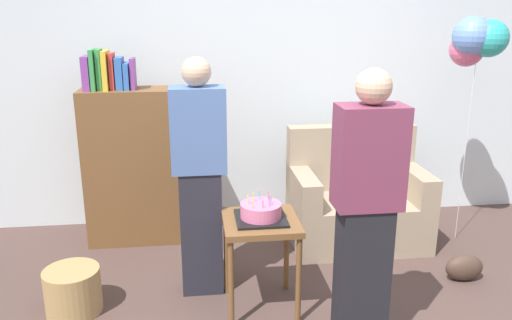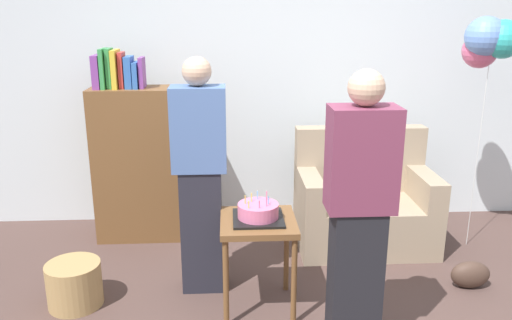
% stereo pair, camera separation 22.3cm
% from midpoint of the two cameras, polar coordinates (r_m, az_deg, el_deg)
% --- Properties ---
extents(wall_back, '(6.00, 0.10, 2.70)m').
position_cam_midpoint_polar(wall_back, '(4.70, 3.74, 9.44)').
color(wall_back, silver).
rests_on(wall_back, ground_plane).
extents(couch, '(1.10, 0.70, 0.96)m').
position_cam_midpoint_polar(couch, '(4.44, 13.20, -4.87)').
color(couch, gray).
rests_on(couch, ground_plane).
extents(bookshelf, '(0.80, 0.36, 1.62)m').
position_cam_midpoint_polar(bookshelf, '(4.43, -11.08, -0.02)').
color(bookshelf, brown).
rests_on(bookshelf, ground_plane).
extents(side_table, '(0.48, 0.48, 0.63)m').
position_cam_midpoint_polar(side_table, '(3.34, 2.17, -8.16)').
color(side_table, brown).
rests_on(side_table, ground_plane).
extents(birthday_cake, '(0.32, 0.32, 0.17)m').
position_cam_midpoint_polar(birthday_cake, '(3.28, 2.20, -5.80)').
color(birthday_cake, black).
rests_on(birthday_cake, side_table).
extents(person_blowing_candles, '(0.36, 0.22, 1.63)m').
position_cam_midpoint_polar(person_blowing_candles, '(3.47, -4.38, -1.83)').
color(person_blowing_candles, '#23232D').
rests_on(person_blowing_candles, ground_plane).
extents(person_holding_cake, '(0.36, 0.22, 1.63)m').
position_cam_midpoint_polar(person_holding_cake, '(2.88, 13.48, -6.20)').
color(person_holding_cake, black).
rests_on(person_holding_cake, ground_plane).
extents(wicker_basket, '(0.36, 0.36, 0.30)m').
position_cam_midpoint_polar(wicker_basket, '(3.70, -17.79, -12.98)').
color(wicker_basket, '#A88451').
rests_on(wicker_basket, ground_plane).
extents(handbag, '(0.28, 0.14, 0.20)m').
position_cam_midpoint_polar(handbag, '(4.09, 24.11, -11.51)').
color(handbag, '#473328').
rests_on(handbag, ground_plane).
extents(balloon_bunch, '(0.42, 0.41, 1.87)m').
position_cam_midpoint_polar(balloon_bunch, '(4.43, 25.76, 11.84)').
color(balloon_bunch, silver).
rests_on(balloon_bunch, ground_plane).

